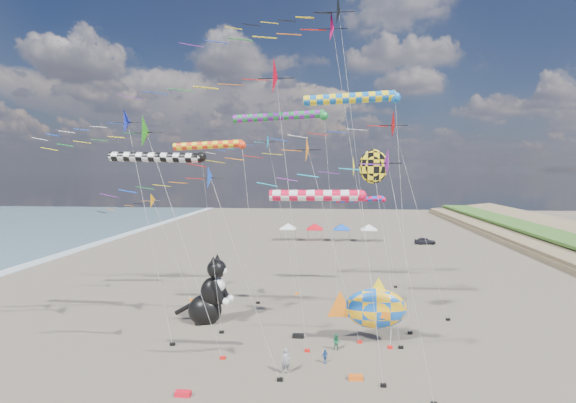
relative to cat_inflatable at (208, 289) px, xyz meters
The scene contains 29 objects.
delta_kite_0 14.87m from the cat_inflatable, 105.27° to the right, with size 11.99×2.58×17.32m.
delta_kite_1 24.81m from the cat_inflatable, 27.94° to the left, with size 18.11×3.00×27.46m.
delta_kite_2 11.67m from the cat_inflatable, 138.62° to the left, with size 8.03×1.72×11.11m.
delta_kite_3 14.02m from the cat_inflatable, 25.75° to the right, with size 13.44×2.26×16.01m.
delta_kite_4 14.03m from the cat_inflatable, 78.35° to the right, with size 10.72×1.66×13.67m.
delta_kite_5 20.70m from the cat_inflatable, ahead, with size 14.91×2.62×18.45m.
delta_kite_6 16.49m from the cat_inflatable, 70.57° to the left, with size 9.00×1.95×17.27m.
delta_kite_7 15.35m from the cat_inflatable, 134.22° to the right, with size 9.87×1.98×17.82m.
delta_kite_8 18.13m from the cat_inflatable, 45.79° to the right, with size 13.37×2.81×21.09m.
delta_kite_9 26.15m from the cat_inflatable, 15.11° to the left, with size 13.40×3.10×28.60m.
delta_kite_10 20.13m from the cat_inflatable, 45.38° to the right, with size 9.55×1.68×14.53m.
windsock_0 13.95m from the cat_inflatable, 100.66° to the left, with size 8.45×0.79×16.08m.
windsock_1 20.10m from the cat_inflatable, ahead, with size 8.86×0.89×19.36m.
windsock_2 11.88m from the cat_inflatable, 142.30° to the right, with size 9.22×0.81×14.68m.
windsock_3 20.50m from the cat_inflatable, 43.79° to the left, with size 7.16×0.62×10.29m.
windsock_4 16.73m from the cat_inflatable, 46.25° to the right, with size 7.16×0.71×12.08m.
windsock_5 17.99m from the cat_inflatable, 51.30° to the left, with size 10.65×0.85×18.97m.
angelfish_kite 17.24m from the cat_inflatable, ahead, with size 3.74×3.02×14.85m.
cat_inflatable is the anchor object (origin of this frame).
fish_inflatable 14.29m from the cat_inflatable, 13.36° to the right, with size 6.27×2.30×5.11m.
person_adult 12.13m from the cat_inflatable, 50.05° to the right, with size 0.61×0.40×1.68m, color gray.
child_green 12.29m from the cat_inflatable, 24.47° to the right, with size 0.59×0.46×1.21m, color #207746.
child_blue 12.78m from the cat_inflatable, 35.71° to the right, with size 0.57×0.24×0.97m, color #2459A7.
kite_bag_0 15.77m from the cat_inflatable, 15.02° to the left, with size 0.90×0.44×0.30m, color blue.
kite_bag_1 8.94m from the cat_inflatable, 19.29° to the right, with size 0.90×0.44×0.30m, color black.
kite_bag_2 15.72m from the cat_inflatable, 38.21° to the right, with size 0.90×0.44×0.30m, color #E95C13.
kite_bag_3 13.07m from the cat_inflatable, 81.26° to the right, with size 0.90×0.44×0.30m, color red.
tent_row 47.15m from the cat_inflatable, 77.71° to the left, with size 19.20×4.20×3.80m.
parked_car 51.91m from the cat_inflatable, 58.20° to the left, with size 1.47×3.65×1.24m, color #26262D.
Camera 1 is at (1.97, -23.43, 13.24)m, focal length 28.00 mm.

